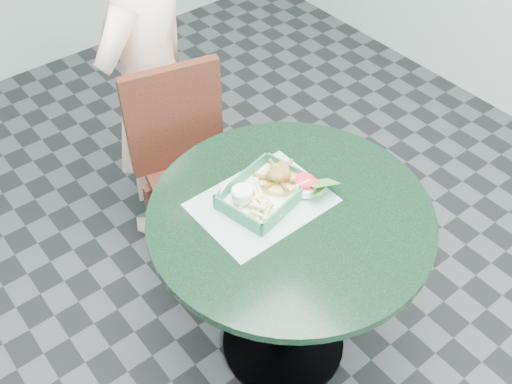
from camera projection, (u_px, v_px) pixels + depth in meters
floor at (283, 342)px, 2.42m from camera, size 4.00×5.00×0.02m
cafe_table at (288, 251)px, 2.01m from camera, size 0.91×0.91×0.75m
dining_chair at (191, 163)px, 2.39m from camera, size 0.38×0.39×0.93m
diner_person at (151, 83)px, 2.38m from camera, size 0.66×0.56×1.52m
placemat at (262, 207)px, 1.91m from camera, size 0.42×0.31×0.00m
food_basket at (264, 200)px, 1.91m from camera, size 0.27×0.20×0.05m
crab_sandwich at (282, 182)px, 1.92m from camera, size 0.13×0.13×0.08m
fries_pile at (256, 207)px, 1.86m from camera, size 0.12×0.13×0.04m
sauce_ramekin at (241, 195)px, 1.88m from camera, size 0.07×0.07×0.04m
garnish_cup at (310, 196)px, 1.89m from camera, size 0.12×0.11×0.05m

